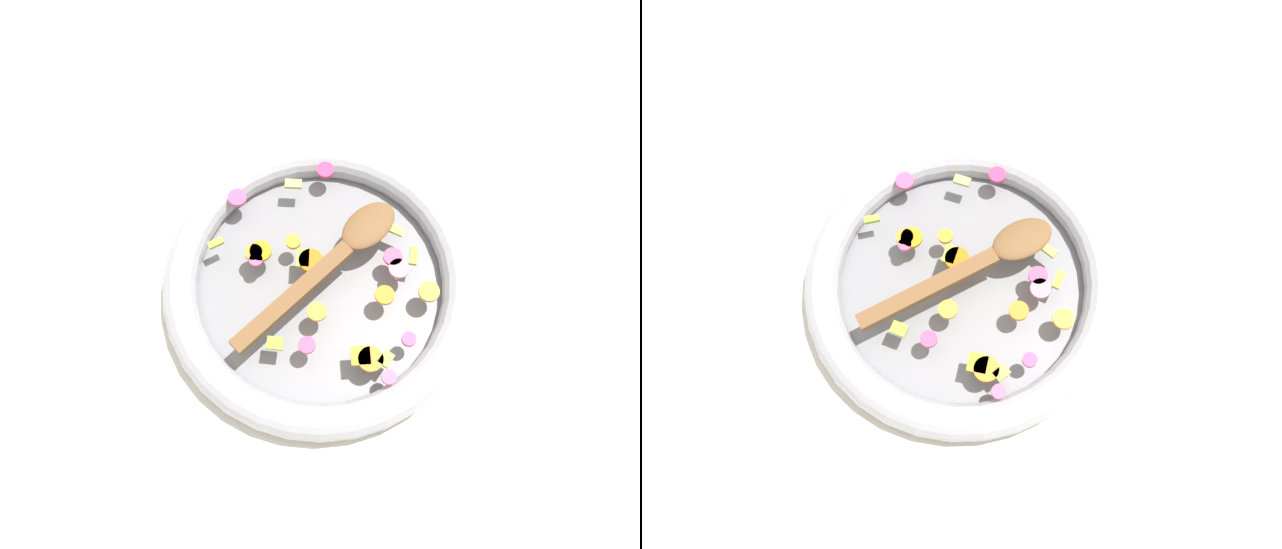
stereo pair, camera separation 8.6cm
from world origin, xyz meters
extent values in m
plane|color=silver|center=(0.00, 0.00, 0.00)|extent=(4.00, 4.00, 0.00)
cylinder|color=slate|center=(0.00, 0.00, 0.01)|extent=(0.40, 0.40, 0.01)
torus|color=#9E9EA5|center=(0.00, 0.00, 0.03)|extent=(0.45, 0.45, 0.05)
cylinder|color=orange|center=(0.04, -0.04, 0.05)|extent=(0.04, 0.04, 0.01)
cylinder|color=orange|center=(0.12, 0.09, 0.05)|extent=(0.04, 0.04, 0.01)
cylinder|color=orange|center=(-0.06, 0.01, 0.05)|extent=(0.03, 0.03, 0.01)
cylinder|color=orange|center=(0.13, -0.04, 0.05)|extent=(0.04, 0.04, 0.01)
cylinder|color=orange|center=(-0.02, 0.01, 0.05)|extent=(0.04, 0.04, 0.01)
cylinder|color=orange|center=(-0.09, -0.04, 0.05)|extent=(0.03, 0.03, 0.01)
cylinder|color=orange|center=(0.08, 0.04, 0.05)|extent=(0.04, 0.04, 0.01)
cylinder|color=orange|center=(-0.08, -0.03, 0.05)|extent=(0.04, 0.04, 0.01)
cube|color=#92BD36|center=(0.03, -0.11, 0.05)|extent=(0.03, 0.03, 0.01)
cube|color=#8FB346|center=(0.15, -0.02, 0.05)|extent=(0.02, 0.02, 0.01)
cube|color=#8EC239|center=(-0.14, -0.07, 0.05)|extent=(0.02, 0.02, 0.01)
cube|color=#92AE36|center=(0.07, 0.11, 0.05)|extent=(0.02, 0.03, 0.01)
cube|color=#8EBC33|center=(-0.03, 0.00, 0.05)|extent=(0.03, 0.03, 0.01)
cube|color=#B3D152|center=(0.03, 0.12, 0.05)|extent=(0.02, 0.02, 0.01)
cube|color=#A6C75F|center=(-0.13, 0.07, 0.05)|extent=(0.03, 0.03, 0.01)
cylinder|color=pink|center=(0.07, 0.08, 0.05)|extent=(0.04, 0.04, 0.01)
cylinder|color=#DA3367|center=(-0.11, 0.12, 0.05)|extent=(0.04, 0.04, 0.01)
cylinder|color=#D2427B|center=(0.15, 0.02, 0.05)|extent=(0.03, 0.03, 0.01)
cylinder|color=#E64373|center=(0.06, -0.08, 0.05)|extent=(0.03, 0.03, 0.01)
cylinder|color=#D1517A|center=(0.17, -0.04, 0.05)|extent=(0.03, 0.03, 0.01)
cylinder|color=#DD4C81|center=(-0.17, 0.00, 0.05)|extent=(0.03, 0.03, 0.01)
cylinder|color=#E0446F|center=(0.05, 0.09, 0.05)|extent=(0.04, 0.04, 0.01)
cylinder|color=#D44D77|center=(-0.08, -0.05, 0.05)|extent=(0.02, 0.02, 0.01)
cube|color=gold|center=(0.12, -0.04, 0.05)|extent=(0.04, 0.04, 0.01)
cube|color=brown|center=(0.00, -0.05, 0.06)|extent=(0.03, 0.21, 0.01)
ellipsoid|color=brown|center=(0.00, 0.10, 0.06)|extent=(0.06, 0.09, 0.01)
camera|label=1|loc=(0.22, -0.23, 0.85)|focal=35.00mm
camera|label=2|loc=(0.28, -0.16, 0.85)|focal=35.00mm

